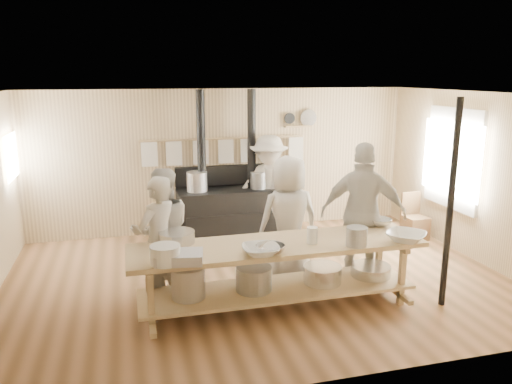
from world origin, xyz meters
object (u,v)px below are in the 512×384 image
at_px(stove, 228,207).
at_px(roasting_pan, 179,257).
at_px(cook_center, 289,220).
at_px(cook_by_window, 269,186).
at_px(chair, 415,225).
at_px(cook_left, 162,232).
at_px(cook_right, 363,214).
at_px(cook_far_left, 159,242).
at_px(prep_table, 277,269).

distance_m(stove, roasting_pan, 3.58).
height_order(stove, cook_center, stove).
height_order(cook_by_window, roasting_pan, cook_by_window).
distance_m(stove, chair, 3.34).
bearing_deg(cook_left, cook_by_window, -141.10).
distance_m(cook_right, chair, 2.42).
xyz_separation_m(stove, cook_far_left, (-1.39, -2.53, 0.31)).
bearing_deg(stove, cook_right, -61.37).
bearing_deg(cook_right, roasting_pan, 42.60).
distance_m(cook_by_window, chair, 2.68).
relative_size(prep_table, cook_far_left, 2.17).
relative_size(cook_left, cook_right, 0.86).
bearing_deg(stove, cook_far_left, -118.70).
distance_m(cook_right, roasting_pan, 2.73).
relative_size(cook_right, roasting_pan, 3.85).
bearing_deg(cook_by_window, stove, -173.33).
bearing_deg(cook_left, stove, -126.88).
distance_m(cook_left, cook_center, 1.72).
xyz_separation_m(prep_table, cook_center, (0.41, 0.77, 0.37)).
bearing_deg(stove, roasting_pan, -110.04).
bearing_deg(cook_far_left, cook_left, -142.39).
bearing_deg(cook_right, cook_left, 17.94).
distance_m(stove, cook_left, 2.57).
xyz_separation_m(prep_table, cook_left, (-1.31, 0.83, 0.32)).
distance_m(cook_center, roasting_pan, 1.96).
bearing_deg(cook_far_left, roasting_pan, 60.87).
relative_size(cook_left, chair, 2.07).
bearing_deg(cook_center, cook_right, 160.26).
relative_size(cook_far_left, cook_left, 0.98).
distance_m(cook_left, cook_by_window, 2.87).
xyz_separation_m(cook_center, cook_by_window, (0.32, 2.08, 0.01)).
relative_size(prep_table, cook_left, 2.13).
height_order(cook_center, cook_right, cook_right).
height_order(cook_center, chair, cook_center).
bearing_deg(cook_center, cook_far_left, 5.82).
relative_size(stove, chair, 3.19).
distance_m(cook_left, cook_right, 2.72).
height_order(cook_right, roasting_pan, cook_right).
distance_m(prep_table, chair, 3.73).
xyz_separation_m(prep_table, roasting_pan, (-1.22, -0.33, 0.39)).
height_order(prep_table, roasting_pan, roasting_pan).
xyz_separation_m(cook_center, cook_right, (0.98, -0.29, 0.09)).
xyz_separation_m(stove, cook_left, (-1.32, -2.19, 0.32)).
height_order(stove, cook_left, stove).
height_order(prep_table, cook_center, cook_center).
bearing_deg(cook_left, cook_center, 172.26).
xyz_separation_m(prep_table, chair, (3.16, 1.96, -0.28)).
bearing_deg(cook_far_left, cook_center, 148.48).
height_order(prep_table, cook_right, cook_right).
distance_m(cook_far_left, cook_right, 2.77).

